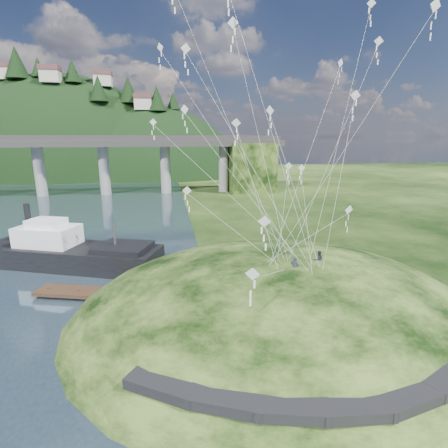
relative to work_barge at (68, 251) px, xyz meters
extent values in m
plane|color=black|center=(12.39, -16.71, -1.80)|extent=(320.00, 320.00, 0.00)
ellipsoid|color=black|center=(20.39, -14.71, -3.30)|extent=(36.00, 32.00, 13.00)
cube|color=black|center=(10.89, -24.71, 0.23)|extent=(4.32, 3.62, 0.71)
cube|color=black|center=(13.89, -26.36, 0.29)|extent=(4.10, 2.97, 0.61)
cube|color=black|center=(16.89, -27.36, 0.29)|extent=(3.85, 2.37, 0.62)
cube|color=black|center=(19.89, -27.81, 0.24)|extent=(3.62, 1.83, 0.66)
cube|color=black|center=(22.89, -27.61, 0.25)|extent=(3.82, 2.27, 0.68)
cube|color=black|center=(25.89, -26.66, 0.34)|extent=(4.11, 2.97, 0.71)
cylinder|color=gray|center=(-19.61, 53.29, 4.70)|extent=(2.60, 2.60, 13.00)
cylinder|color=gray|center=(-4.11, 53.29, 4.70)|extent=(2.60, 2.60, 13.00)
cylinder|color=gray|center=(11.39, 53.29, 4.70)|extent=(2.60, 2.60, 13.00)
cylinder|color=gray|center=(26.89, 53.29, 4.70)|extent=(2.60, 2.60, 13.00)
cube|color=black|center=(34.39, 53.29, 4.70)|extent=(12.00, 11.00, 13.00)
ellipsoid|color=black|center=(-27.61, 109.29, -7.80)|extent=(96.00, 68.00, 88.00)
ellipsoid|color=black|center=(7.39, 101.29, -11.80)|extent=(76.00, 56.00, 72.00)
cone|color=black|center=(-37.49, 97.92, 37.44)|extent=(8.01, 8.01, 10.54)
cone|color=black|center=(-30.48, 97.35, 36.09)|extent=(4.97, 4.97, 6.54)
cone|color=black|center=(-19.02, 95.33, 34.88)|extent=(5.83, 5.83, 7.67)
cone|color=black|center=(-10.06, 90.37, 28.79)|extent=(6.47, 6.47, 8.51)
cone|color=black|center=(-0.83, 97.28, 29.44)|extent=(7.13, 7.13, 9.38)
cone|color=black|center=(9.27, 92.32, 26.07)|extent=(6.56, 6.56, 8.63)
cone|color=black|center=(15.16, 97.92, 25.88)|extent=(4.88, 4.88, 6.42)
cube|color=beige|center=(-42.61, 101.29, 34.20)|extent=(6.00, 5.00, 4.00)
cube|color=brown|center=(-42.61, 101.29, 36.90)|extent=(6.40, 5.40, 1.60)
cube|color=beige|center=(-25.61, 93.29, 32.48)|extent=(6.00, 5.00, 4.00)
cube|color=brown|center=(-25.61, 93.29, 35.18)|extent=(6.40, 5.40, 1.60)
cube|color=beige|center=(-9.61, 99.29, 32.38)|extent=(6.00, 5.00, 4.00)
cube|color=brown|center=(-9.61, 99.29, 35.08)|extent=(6.40, 5.40, 1.60)
cube|color=beige|center=(4.39, 93.29, 24.09)|extent=(6.00, 5.00, 4.00)
cube|color=brown|center=(4.39, 93.29, 26.79)|extent=(6.40, 5.40, 1.60)
cube|color=black|center=(0.34, -0.13, -0.59)|extent=(21.14, 12.51, 2.42)
cube|color=white|center=(-2.27, 0.86, 1.56)|extent=(7.55, 6.15, 2.61)
cube|color=white|center=(-2.27, 0.86, 3.14)|extent=(4.48, 3.94, 1.12)
cube|color=black|center=(6.44, -2.45, 0.90)|extent=(6.88, 6.34, 0.56)
cylinder|color=black|center=(-4.45, 1.69, 4.26)|extent=(0.65, 0.65, 2.24)
cylinder|color=#2D2B2B|center=(5.56, -2.12, 2.12)|extent=(0.22, 0.22, 2.79)
cube|color=#311E14|center=(5.88, -9.45, -1.34)|extent=(14.27, 6.14, 0.36)
cylinder|color=#311E14|center=(0.04, -7.73, -1.59)|extent=(0.30, 0.30, 1.02)
cylinder|color=#311E14|center=(2.96, -8.59, -1.59)|extent=(0.30, 0.30, 1.02)
cylinder|color=#311E14|center=(5.88, -9.45, -1.59)|extent=(0.30, 0.30, 1.02)
cylinder|color=#311E14|center=(8.81, -10.31, -1.59)|extent=(0.30, 0.30, 1.02)
cylinder|color=#311E14|center=(11.73, -11.16, -1.59)|extent=(0.30, 0.30, 1.02)
imported|color=#282836|center=(20.84, -16.75, 3.96)|extent=(0.66, 0.50, 1.63)
imported|color=#282836|center=(23.35, -15.51, 3.90)|extent=(0.78, 0.61, 1.60)
cube|color=silver|center=(28.35, -18.81, 20.71)|extent=(0.82, 0.23, 0.81)
cube|color=silver|center=(28.35, -18.81, 20.13)|extent=(0.11, 0.06, 0.47)
cube|color=silver|center=(28.35, -18.81, 19.55)|extent=(0.11, 0.06, 0.47)
cube|color=silver|center=(28.35, -18.81, 18.97)|extent=(0.11, 0.06, 0.47)
cube|color=silver|center=(12.96, -13.81, 14.72)|extent=(0.54, 0.50, 0.69)
cube|color=silver|center=(12.96, -13.81, 14.23)|extent=(0.08, 0.06, 0.40)
cube|color=silver|center=(12.96, -13.81, 13.74)|extent=(0.08, 0.06, 0.40)
cube|color=silver|center=(12.96, -13.81, 13.25)|extent=(0.08, 0.06, 0.40)
cube|color=silver|center=(22.63, -9.50, 10.17)|extent=(0.72, 0.26, 0.69)
cube|color=silver|center=(22.63, -9.50, 9.67)|extent=(0.09, 0.05, 0.41)
cube|color=silver|center=(22.63, -9.50, 9.16)|extent=(0.09, 0.05, 0.41)
cube|color=silver|center=(22.63, -9.50, 8.65)|extent=(0.09, 0.05, 0.41)
cube|color=silver|center=(19.33, -14.09, 14.70)|extent=(0.45, 0.64, 0.72)
cube|color=silver|center=(19.33, -14.09, 14.17)|extent=(0.09, 0.07, 0.43)
cube|color=silver|center=(19.33, -14.09, 13.64)|extent=(0.09, 0.07, 0.43)
cube|color=silver|center=(19.33, -14.09, 13.11)|extent=(0.09, 0.07, 0.43)
cube|color=silver|center=(11.36, -5.91, 20.58)|extent=(0.54, 0.60, 0.74)
cube|color=silver|center=(11.36, -5.91, 20.03)|extent=(0.10, 0.07, 0.44)
cube|color=silver|center=(11.36, -5.91, 19.49)|extent=(0.10, 0.07, 0.44)
cube|color=silver|center=(11.36, -5.91, 18.94)|extent=(0.10, 0.07, 0.44)
cube|color=silver|center=(25.14, -6.39, 9.71)|extent=(0.67, 0.32, 0.70)
cube|color=silver|center=(25.14, -6.39, 9.20)|extent=(0.09, 0.03, 0.42)
cube|color=silver|center=(25.14, -6.39, 8.69)|extent=(0.09, 0.03, 0.42)
cube|color=silver|center=(25.14, -6.39, 8.19)|extent=(0.09, 0.03, 0.42)
cube|color=silver|center=(29.94, -10.36, 20.77)|extent=(0.72, 0.37, 0.75)
cube|color=silver|center=(29.94, -10.36, 20.23)|extent=(0.10, 0.03, 0.45)
cube|color=silver|center=(29.94, -10.36, 19.68)|extent=(0.10, 0.03, 0.45)
cube|color=silver|center=(29.94, -10.36, 19.13)|extent=(0.10, 0.03, 0.45)
cube|color=silver|center=(25.09, -15.97, 15.68)|extent=(0.74, 0.26, 0.72)
cube|color=silver|center=(25.09, -15.97, 15.16)|extent=(0.10, 0.03, 0.43)
cube|color=silver|center=(25.09, -15.97, 14.64)|extent=(0.10, 0.03, 0.43)
cube|color=silver|center=(25.09, -15.97, 14.11)|extent=(0.10, 0.03, 0.43)
cube|color=silver|center=(13.34, -10.80, 19.48)|extent=(0.80, 0.25, 0.78)
cube|color=silver|center=(13.34, -10.80, 18.91)|extent=(0.10, 0.06, 0.46)
cube|color=silver|center=(13.34, -10.80, 18.35)|extent=(0.10, 0.06, 0.46)
cube|color=silver|center=(13.34, -10.80, 17.79)|extent=(0.10, 0.06, 0.46)
cube|color=silver|center=(28.80, -5.90, 19.83)|extent=(0.74, 0.43, 0.81)
cube|color=silver|center=(28.80, -5.90, 19.25)|extent=(0.09, 0.08, 0.48)
cube|color=silver|center=(28.80, -5.90, 18.67)|extent=(0.09, 0.08, 0.48)
cube|color=silver|center=(28.80, -5.90, 18.09)|extent=(0.09, 0.08, 0.48)
cube|color=silver|center=(16.34, -12.44, 22.27)|extent=(0.11, 0.04, 0.50)
cube|color=silver|center=(16.34, -12.44, 21.66)|extent=(0.11, 0.04, 0.50)
cube|color=silver|center=(16.90, -11.74, 21.19)|extent=(0.81, 0.35, 0.84)
cube|color=silver|center=(16.90, -11.74, 20.59)|extent=(0.11, 0.04, 0.49)
cube|color=silver|center=(16.90, -11.74, 19.98)|extent=(0.11, 0.04, 0.49)
cube|color=silver|center=(16.90, -11.74, 19.38)|extent=(0.11, 0.04, 0.49)
cube|color=silver|center=(13.03, -12.99, 8.64)|extent=(0.73, 0.23, 0.71)
cube|color=silver|center=(13.03, -12.99, 8.13)|extent=(0.09, 0.05, 0.42)
cube|color=silver|center=(13.03, -12.99, 7.61)|extent=(0.09, 0.05, 0.42)
cube|color=silver|center=(13.03, -12.99, 7.10)|extent=(0.09, 0.05, 0.42)
cube|color=silver|center=(17.18, -11.92, 13.87)|extent=(0.76, 0.29, 0.73)
cube|color=silver|center=(17.18, -11.92, 13.34)|extent=(0.10, 0.04, 0.44)
cube|color=silver|center=(17.18, -11.92, 12.80)|extent=(0.10, 0.04, 0.44)
cube|color=silver|center=(17.18, -11.92, 12.26)|extent=(0.10, 0.04, 0.44)
cube|color=silver|center=(12.65, -8.35, 23.53)|extent=(0.12, 0.04, 0.51)
cube|color=silver|center=(12.65, -8.35, 22.91)|extent=(0.12, 0.04, 0.51)
cube|color=silver|center=(24.89, -16.82, 7.46)|extent=(0.73, 0.27, 0.73)
cube|color=silver|center=(24.89, -16.82, 6.92)|extent=(0.09, 0.07, 0.44)
cube|color=silver|center=(24.89, -16.82, 6.39)|extent=(0.09, 0.07, 0.44)
cube|color=silver|center=(24.89, -16.82, 5.86)|extent=(0.09, 0.07, 0.44)
cube|color=silver|center=(10.44, -6.08, 14.12)|extent=(0.65, 0.23, 0.67)
cube|color=silver|center=(10.44, -6.08, 13.65)|extent=(0.08, 0.06, 0.39)
cube|color=silver|center=(10.44, -6.08, 13.17)|extent=(0.08, 0.06, 0.39)
cube|color=silver|center=(10.44, -6.08, 12.69)|extent=(0.08, 0.06, 0.39)
cube|color=silver|center=(28.90, -10.41, 23.59)|extent=(0.68, 0.35, 0.72)
cube|color=silver|center=(28.90, -10.41, 23.08)|extent=(0.10, 0.04, 0.42)
cube|color=silver|center=(28.90, -10.41, 22.56)|extent=(0.10, 0.04, 0.42)
cube|color=silver|center=(28.90, -10.41, 22.04)|extent=(0.10, 0.04, 0.42)
cube|color=silver|center=(16.91, -21.78, 8.06)|extent=(0.73, 0.28, 0.71)
cube|color=silver|center=(16.91, -21.78, 7.53)|extent=(0.10, 0.03, 0.43)
cube|color=silver|center=(16.91, -21.78, 7.01)|extent=(0.10, 0.03, 0.43)
cube|color=silver|center=(16.91, -21.78, 6.48)|extent=(0.10, 0.03, 0.43)
cube|color=silver|center=(16.04, -22.64, 5.23)|extent=(0.79, 0.37, 0.83)
cube|color=silver|center=(16.04, -22.64, 4.64)|extent=(0.11, 0.04, 0.48)
cube|color=silver|center=(16.04, -22.64, 4.05)|extent=(0.11, 0.04, 0.48)
cube|color=silver|center=(16.04, -22.64, 3.45)|extent=(0.11, 0.04, 0.48)
camera|label=1|loc=(11.42, -40.61, 12.77)|focal=28.00mm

